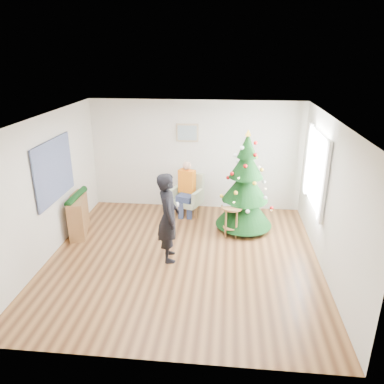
# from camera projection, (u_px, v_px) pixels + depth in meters

# --- Properties ---
(floor) EXTENTS (5.00, 5.00, 0.00)m
(floor) POSITION_uv_depth(u_px,v_px,m) (183.00, 258.00, 7.02)
(floor) COLOR brown
(floor) RESTS_ON ground
(ceiling) EXTENTS (5.00, 5.00, 0.00)m
(ceiling) POSITION_uv_depth(u_px,v_px,m) (182.00, 119.00, 6.09)
(ceiling) COLOR white
(ceiling) RESTS_ON wall_back
(wall_back) EXTENTS (5.00, 0.00, 5.00)m
(wall_back) POSITION_uv_depth(u_px,v_px,m) (196.00, 156.00, 8.88)
(wall_back) COLOR silver
(wall_back) RESTS_ON floor
(wall_front) EXTENTS (5.00, 0.00, 5.00)m
(wall_front) POSITION_uv_depth(u_px,v_px,m) (156.00, 273.00, 4.24)
(wall_front) COLOR silver
(wall_front) RESTS_ON floor
(wall_left) EXTENTS (0.00, 5.00, 5.00)m
(wall_left) POSITION_uv_depth(u_px,v_px,m) (47.00, 188.00, 6.79)
(wall_left) COLOR silver
(wall_left) RESTS_ON floor
(wall_right) EXTENTS (0.00, 5.00, 5.00)m
(wall_right) POSITION_uv_depth(u_px,v_px,m) (329.00, 199.00, 6.32)
(wall_right) COLOR silver
(wall_right) RESTS_ON floor
(window_panel) EXTENTS (0.04, 1.30, 1.40)m
(window_panel) POSITION_uv_depth(u_px,v_px,m) (317.00, 170.00, 7.18)
(window_panel) COLOR white
(window_panel) RESTS_ON wall_right
(curtains) EXTENTS (0.05, 1.75, 1.50)m
(curtains) POSITION_uv_depth(u_px,v_px,m) (315.00, 170.00, 7.19)
(curtains) COLOR white
(curtains) RESTS_ON wall_right
(christmas_tree) EXTENTS (1.21, 1.21, 2.18)m
(christmas_tree) POSITION_uv_depth(u_px,v_px,m) (245.00, 186.00, 7.82)
(christmas_tree) COLOR #3F2816
(christmas_tree) RESTS_ON floor
(stool) EXTENTS (0.44, 0.44, 0.66)m
(stool) POSITION_uv_depth(u_px,v_px,m) (231.00, 221.00, 7.75)
(stool) COLOR brown
(stool) RESTS_ON floor
(laptop) EXTENTS (0.42, 0.34, 0.03)m
(laptop) POSITION_uv_depth(u_px,v_px,m) (232.00, 206.00, 7.63)
(laptop) COLOR silver
(laptop) RESTS_ON stool
(armchair) EXTENTS (0.81, 0.80, 0.96)m
(armchair) POSITION_uv_depth(u_px,v_px,m) (188.00, 199.00, 8.82)
(armchair) COLOR #97A484
(armchair) RESTS_ON floor
(seated_person) EXTENTS (0.47, 0.60, 1.25)m
(seated_person) POSITION_uv_depth(u_px,v_px,m) (186.00, 189.00, 8.68)
(seated_person) COLOR navy
(seated_person) RESTS_ON armchair
(standing_man) EXTENTS (0.53, 0.69, 1.67)m
(standing_man) POSITION_uv_depth(u_px,v_px,m) (168.00, 217.00, 6.72)
(standing_man) COLOR black
(standing_man) RESTS_ON floor
(game_controller) EXTENTS (0.07, 0.13, 0.04)m
(game_controller) POSITION_uv_depth(u_px,v_px,m) (178.00, 204.00, 6.58)
(game_controller) COLOR white
(game_controller) RESTS_ON standing_man
(console) EXTENTS (0.55, 1.04, 0.80)m
(console) POSITION_uv_depth(u_px,v_px,m) (79.00, 215.00, 7.88)
(console) COLOR brown
(console) RESTS_ON floor
(garland) EXTENTS (0.14, 0.90, 0.14)m
(garland) POSITION_uv_depth(u_px,v_px,m) (76.00, 196.00, 7.72)
(garland) COLOR black
(garland) RESTS_ON console
(tapestry) EXTENTS (0.03, 1.50, 1.15)m
(tapestry) POSITION_uv_depth(u_px,v_px,m) (54.00, 170.00, 6.98)
(tapestry) COLOR black
(tapestry) RESTS_ON wall_left
(framed_picture) EXTENTS (0.52, 0.05, 0.42)m
(framed_picture) POSITION_uv_depth(u_px,v_px,m) (187.00, 133.00, 8.67)
(framed_picture) COLOR tan
(framed_picture) RESTS_ON wall_back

